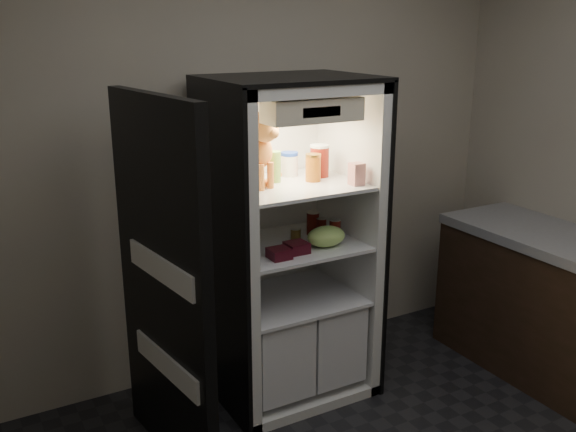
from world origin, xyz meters
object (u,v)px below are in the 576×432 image
object	(u,v)px
condiment_jar	(296,234)
berry_box_right	(297,247)
soda_can_a	(313,223)
refrigerator	(287,264)
soda_can_b	(321,227)
parmesan_shaker	(275,167)
salsa_jar	(313,168)
mayo_tub	(289,164)
tabby_cat	(250,156)
pepper_jar	(320,161)
soda_can_c	(335,230)
cream_carton	(357,174)
grape_bag	(326,236)
berry_box_left	(279,253)

from	to	relation	value
condiment_jar	berry_box_right	bearing A→B (deg)	-118.32
soda_can_a	condiment_jar	size ratio (longest dim) A/B	1.69
refrigerator	soda_can_b	world-z (taller)	refrigerator
parmesan_shaker	salsa_jar	distance (m)	0.22
mayo_tub	condiment_jar	size ratio (longest dim) A/B	1.72
refrigerator	parmesan_shaker	world-z (taller)	refrigerator
tabby_cat	mayo_tub	world-z (taller)	tabby_cat
pepper_jar	berry_box_right	bearing A→B (deg)	-141.56
condiment_jar	refrigerator	bearing A→B (deg)	130.59
tabby_cat	mayo_tub	xyz separation A→B (m)	(0.30, 0.10, -0.09)
mayo_tub	salsa_jar	world-z (taller)	salsa_jar
tabby_cat	soda_can_c	world-z (taller)	tabby_cat
mayo_tub	salsa_jar	size ratio (longest dim) A/B	0.90
cream_carton	soda_can_b	bearing A→B (deg)	109.15
salsa_jar	berry_box_right	bearing A→B (deg)	-142.76
condiment_jar	grape_bag	world-z (taller)	grape_bag
cream_carton	berry_box_left	xyz separation A→B (m)	(-0.48, 0.02, -0.38)
cream_carton	grape_bag	xyz separation A→B (m)	(-0.15, 0.06, -0.35)
tabby_cat	parmesan_shaker	world-z (taller)	tabby_cat
mayo_tub	pepper_jar	size ratio (longest dim) A/B	0.75
refrigerator	parmesan_shaker	bearing A→B (deg)	168.64
soda_can_b	berry_box_left	world-z (taller)	soda_can_b
berry_box_left	berry_box_right	distance (m)	0.13
soda_can_a	parmesan_shaker	bearing A→B (deg)	-179.77
cream_carton	berry_box_left	world-z (taller)	cream_carton
soda_can_b	soda_can_a	bearing A→B (deg)	120.45
salsa_jar	grape_bag	distance (m)	0.39
soda_can_a	grape_bag	world-z (taller)	soda_can_a
cream_carton	berry_box_right	size ratio (longest dim) A/B	1.06
mayo_tub	grape_bag	bearing A→B (deg)	-78.45
tabby_cat	soda_can_b	xyz separation A→B (m)	(0.43, -0.04, -0.46)
condiment_jar	grape_bag	distance (m)	0.19
refrigerator	pepper_jar	xyz separation A→B (m)	(0.22, 0.01, 0.59)
tabby_cat	condiment_jar	size ratio (longest dim) A/B	5.30
pepper_jar	berry_box_right	distance (m)	0.55
tabby_cat	berry_box_left	distance (m)	0.55
parmesan_shaker	mayo_tub	xyz separation A→B (m)	(0.15, 0.09, -0.02)
mayo_tub	parmesan_shaker	bearing A→B (deg)	-147.06
refrigerator	mayo_tub	bearing A→B (deg)	53.67
tabby_cat	cream_carton	size ratio (longest dim) A/B	3.54
soda_can_a	condiment_jar	xyz separation A→B (m)	(-0.15, -0.06, -0.03)
pepper_jar	mayo_tub	bearing A→B (deg)	145.06
refrigerator	grape_bag	world-z (taller)	refrigerator
parmesan_shaker	mayo_tub	distance (m)	0.18
tabby_cat	pepper_jar	distance (m)	0.45
pepper_jar	berry_box_left	world-z (taller)	pepper_jar
soda_can_c	condiment_jar	xyz separation A→B (m)	(-0.21, 0.09, -0.02)
soda_can_a	grape_bag	bearing A→B (deg)	-101.49
soda_can_b	berry_box_right	xyz separation A→B (m)	(-0.27, -0.18, -0.03)
mayo_tub	pepper_jar	xyz separation A→B (m)	(0.14, -0.10, 0.02)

